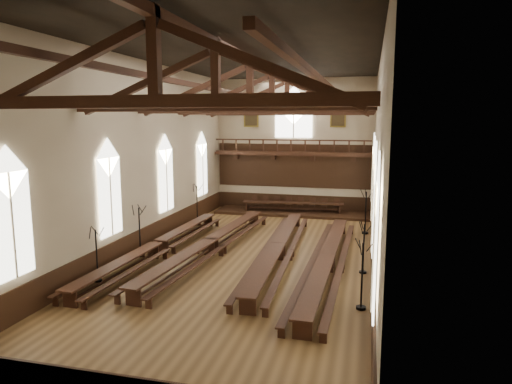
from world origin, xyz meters
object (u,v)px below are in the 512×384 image
dais (293,213)px  candelabrum_left_far (197,211)px  candelabrum_right_mid (363,258)px  high_table (293,204)px  refectory_row_b (211,243)px  candelabrum_right_near (362,288)px  refectory_row_c (278,247)px  refectory_row_d (327,258)px  candelabrum_left_near (97,265)px  refectory_row_a (158,245)px  candelabrum_right_far (365,220)px  candelabrum_left_mid (140,241)px

dais → candelabrum_left_far: (-5.81, -4.45, 0.72)m
candelabrum_right_mid → high_table: bearing=113.2°
refectory_row_b → candelabrum_right_near: candelabrum_right_near is taller
refectory_row_c → refectory_row_d: (2.60, -1.31, 0.01)m
candelabrum_left_near → candelabrum_right_near: 11.10m
high_table → candelabrum_right_mid: 13.42m
refectory_row_a → candelabrum_left_near: candelabrum_left_near is taller
candelabrum_left_near → candelabrum_right_mid: size_ratio=1.00×
candelabrum_right_mid → refectory_row_a: bearing=178.5°
refectory_row_a → refectory_row_c: 6.16m
candelabrum_right_far → refectory_row_d: bearing=-102.2°
refectory_row_d → candelabrum_right_far: bearing=77.8°
high_table → candelabrum_left_far: (-5.81, -4.45, 0.04)m
refectory_row_c → high_table: high_table is taller
high_table → candelabrum_right_near: size_ratio=2.81×
candelabrum_right_near → candelabrum_right_mid: (0.00, 4.13, -0.08)m
candelabrum_right_far → candelabrum_left_far: bearing=178.2°
refectory_row_c → candelabrum_left_mid: bearing=-168.1°
refectory_row_b → refectory_row_c: size_ratio=1.02×
high_table → candelabrum_left_mid: 13.71m
refectory_row_d → candelabrum_right_near: 4.50m
candelabrum_left_mid → candelabrum_right_mid: size_ratio=1.11×
refectory_row_d → candelabrum_left_mid: bearing=-179.1°
dais → refectory_row_b: bearing=-102.4°
high_table → candelabrum_left_near: (-5.81, -16.22, -0.04)m
high_table → candelabrum_left_mid: size_ratio=2.78×
candelabrum_left_near → candelabrum_left_mid: (-0.00, 3.80, 0.08)m
high_table → candelabrum_left_near: bearing=-109.7°
refectory_row_b → candelabrum_left_mid: bearing=-158.8°
high_table → candelabrum_right_near: candelabrum_right_near is taller
refectory_row_c → candelabrum_right_mid: (4.21, -1.37, 0.16)m
refectory_row_d → candelabrum_left_near: size_ratio=6.14×
refectory_row_a → candelabrum_left_far: bearing=96.2°
refectory_row_b → candelabrum_left_far: (-3.36, 6.66, 0.22)m
candelabrum_right_near → candelabrum_left_far: bearing=132.7°
candelabrum_left_mid → dais: bearing=64.9°
refectory_row_a → candelabrum_right_mid: candelabrum_right_mid is taller
high_table → candelabrum_left_far: bearing=-142.5°
candelabrum_left_mid → candelabrum_right_near: bearing=-20.0°
refectory_row_b → candelabrum_left_near: (-3.36, -5.10, 0.14)m
candelabrum_left_far → refectory_row_c: bearing=-43.4°
candelabrum_right_near → candelabrum_right_mid: 4.13m
candelabrum_left_near → candelabrum_right_mid: 11.76m
refectory_row_b → high_table: high_table is taller
refectory_row_d → dais: 12.82m
dais → candelabrum_left_mid: bearing=-115.1°
high_table → candelabrum_left_far: candelabrum_left_far is taller
refectory_row_a → candelabrum_right_far: 12.58m
refectory_row_a → candelabrum_left_near: size_ratio=5.96×
refectory_row_a → candelabrum_left_far: 7.66m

